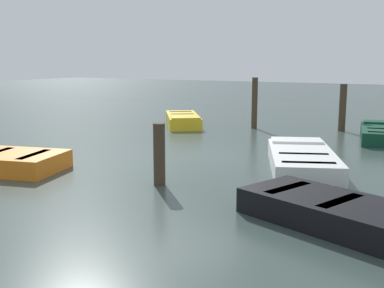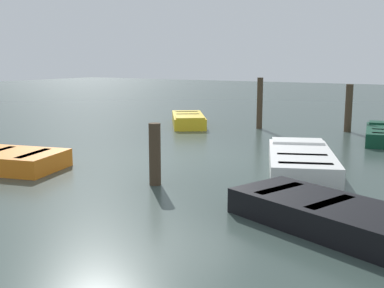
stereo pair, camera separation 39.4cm
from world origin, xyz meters
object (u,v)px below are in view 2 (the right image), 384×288
(mooring_piling_far_left, at_px, (349,108))
(mooring_piling_near_right, at_px, (260,103))
(rowboat_white, at_px, (301,160))
(mooring_piling_mid_right, at_px, (155,154))
(rowboat_black, at_px, (347,219))
(rowboat_yellow, at_px, (188,120))

(mooring_piling_far_left, bearing_deg, mooring_piling_near_right, -74.41)
(rowboat_white, xyz_separation_m, mooring_piling_mid_right, (2.77, -2.05, 0.40))
(rowboat_black, height_order, rowboat_yellow, same)
(mooring_piling_mid_right, xyz_separation_m, mooring_piling_near_right, (-8.28, -1.27, 0.29))
(mooring_piling_far_left, bearing_deg, rowboat_yellow, -75.92)
(rowboat_black, xyz_separation_m, rowboat_yellow, (-8.53, -7.78, 0.00))
(rowboat_white, bearing_deg, rowboat_black, -175.02)
(mooring_piling_far_left, distance_m, mooring_piling_mid_right, 9.24)
(rowboat_yellow, bearing_deg, rowboat_black, 7.98)
(mooring_piling_mid_right, bearing_deg, rowboat_yellow, -153.21)
(rowboat_black, relative_size, mooring_piling_mid_right, 3.04)
(rowboat_white, relative_size, mooring_piling_near_right, 1.99)
(rowboat_white, bearing_deg, mooring_piling_mid_right, 121.43)
(mooring_piling_mid_right, relative_size, mooring_piling_near_right, 0.68)
(rowboat_white, height_order, rowboat_black, same)
(rowboat_black, distance_m, mooring_piling_near_right, 10.49)
(rowboat_white, distance_m, rowboat_yellow, 7.72)
(mooring_piling_near_right, bearing_deg, rowboat_white, 31.04)
(rowboat_white, relative_size, rowboat_black, 0.97)
(rowboat_white, height_order, mooring_piling_far_left, mooring_piling_far_left)
(mooring_piling_mid_right, bearing_deg, rowboat_white, 143.52)
(mooring_piling_far_left, distance_m, mooring_piling_near_right, 3.01)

